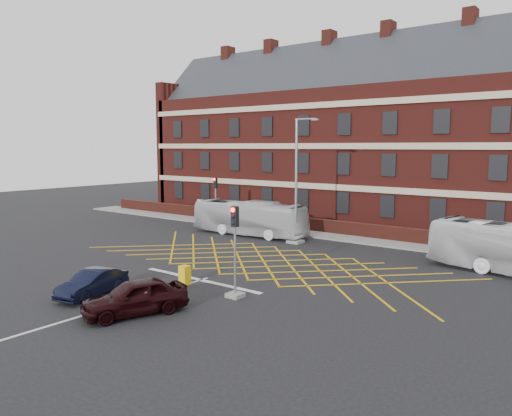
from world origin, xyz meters
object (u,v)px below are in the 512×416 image
Objects in this scene: bus_left at (249,218)px; direction_signs at (202,208)px; car_navy at (92,283)px; traffic_light_near at (235,260)px; traffic_light_far at (216,206)px; street_lamp at (297,201)px; utility_cabinet at (185,275)px; car_maroon at (135,297)px.

bus_left is 4.43× the size of direction_signs.
car_navy is 0.87× the size of traffic_light_near.
traffic_light_far is 0.48× the size of street_lamp.
street_lamp reaches higher than direction_signs.
direction_signs is 20.62m from utility_cabinet.
car_navy is at bearing -168.49° from bus_left.
traffic_light_far is 4.41× the size of utility_cabinet.
street_lamp is (-4.89, 12.74, 1.31)m from traffic_light_near.
traffic_light_near is at bearing -45.32° from traffic_light_far.
car_maroon is 4.51× the size of utility_cabinet.
traffic_light_near is 1.00× the size of traffic_light_far.
bus_left reaches higher than car_maroon.
street_lamp reaches higher than car_navy.
bus_left is 10.06× the size of utility_cabinet.
traffic_light_near reaches higher than direction_signs.
car_navy reaches higher than utility_cabinet.
street_lamp reaches higher than traffic_light_near.
traffic_light_far reaches higher than utility_cabinet.
car_maroon is (7.86, -17.58, -0.61)m from bus_left.
car_maroon is 1.99× the size of direction_signs.
car_maroon is at bearing -69.92° from utility_cabinet.
traffic_light_near reaches higher than bus_left.
traffic_light_near is 1.94× the size of direction_signs.
utility_cabinet is (11.37, -14.87, -1.28)m from traffic_light_far.
direction_signs is at bearing 137.55° from traffic_light_near.
traffic_light_far is (-9.32, 18.87, 1.15)m from car_navy.
traffic_light_near is 3.66m from utility_cabinet.
bus_left is at bearing -18.68° from traffic_light_far.
utility_cabinet is (13.60, -15.48, -0.89)m from direction_signs.
street_lamp reaches higher than traffic_light_far.
traffic_light_far is at bearing -15.35° from direction_signs.
direction_signs reaches higher than car_navy.
traffic_light_near and traffic_light_far have the same top height.
car_maroon is 1.02× the size of traffic_light_near.
traffic_light_near is at bearing -68.99° from street_lamp.
street_lamp is at bearing -98.03° from bus_left.
traffic_light_near is 23.07m from direction_signs.
car_maroon reaches higher than car_navy.
bus_left is 5.44m from traffic_light_far.
direction_signs is (-15.23, 19.93, 0.63)m from car_maroon.
direction_signs is (-2.23, 0.61, -0.39)m from traffic_light_far.
traffic_light_near is at bearing -42.45° from direction_signs.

